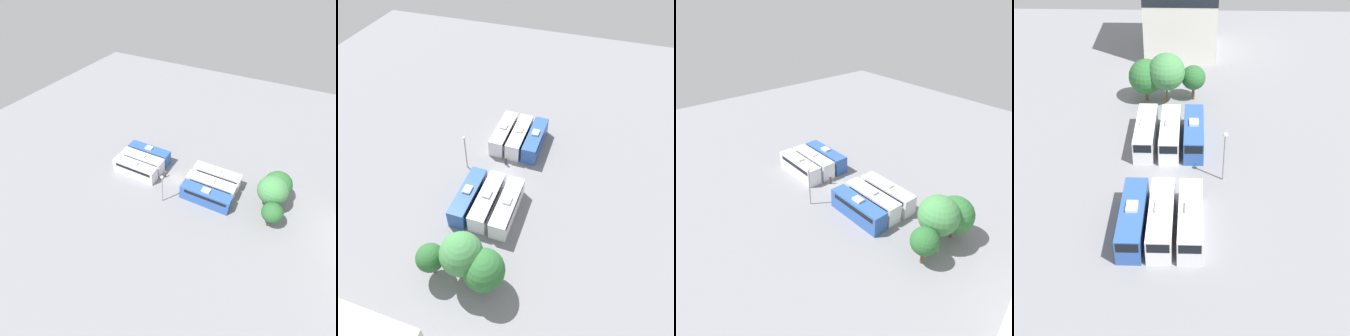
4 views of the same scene
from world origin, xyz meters
The scene contains 12 objects.
ground_plane centered at (0.00, 0.00, 0.00)m, with size 121.55×121.55×0.00m, color gray.
bus_0 centered at (-3.06, -8.40, 1.77)m, with size 2.61×10.05×3.58m.
bus_1 centered at (-0.06, -8.38, 1.77)m, with size 2.61×10.05×3.58m.
bus_2 centered at (3.04, -8.40, 1.77)m, with size 2.61×10.05×3.58m.
bus_3 centered at (-3.13, 8.14, 1.77)m, with size 2.61×10.05×3.58m.
bus_4 centered at (0.14, 7.98, 1.77)m, with size 2.61×10.05×3.58m.
bus_5 centered at (3.28, 8.12, 1.77)m, with size 2.61×10.05×3.58m.
worker_person centered at (0.60, -2.24, 0.77)m, with size 0.36×0.36×1.67m.
light_pole centered at (6.89, 0.48, 4.73)m, with size 0.60×0.60×6.85m.
tree_0 centered at (-4.01, 19.89, 3.99)m, with size 5.33×5.33×6.66m.
tree_1 centered at (-0.88, 19.31, 5.10)m, with size 5.56×5.56×7.88m.
tree_2 centered at (3.12, 20.36, 3.66)m, with size 3.73×3.73×5.54m.
Camera 2 is at (-12.71, 37.26, 41.14)m, focal length 35.00 mm.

